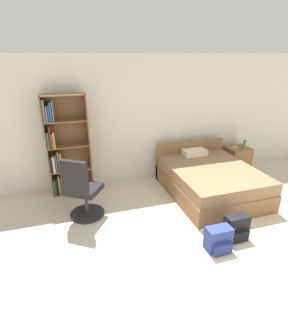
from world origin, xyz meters
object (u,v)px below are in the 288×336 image
(nightstand, at_px, (237,159))
(backpack_black, at_px, (236,228))
(table_lamp, at_px, (238,133))
(office_chair, at_px, (82,192))
(backpack_blue, at_px, (219,240))
(bookshelf, at_px, (63,147))
(water_bottle, at_px, (245,145))
(bed, at_px, (209,179))

(nightstand, xyz_separation_m, backpack_black, (-1.53, -2.16, -0.11))
(table_lamp, bearing_deg, backpack_black, -123.76)
(nightstand, height_order, backpack_black, nightstand)
(office_chair, relative_size, table_lamp, 2.36)
(office_chair, height_order, table_lamp, office_chair)
(backpack_black, height_order, backpack_blue, backpack_black)
(bookshelf, height_order, office_chair, bookshelf)
(nightstand, relative_size, backpack_black, 1.52)
(water_bottle, bearing_deg, backpack_blue, -132.21)
(office_chair, height_order, nightstand, office_chair)
(office_chair, height_order, backpack_black, office_chair)
(bed, distance_m, backpack_blue, 1.71)
(bookshelf, xyz_separation_m, backpack_blue, (1.96, -2.42, -0.79))
(office_chair, bearing_deg, bed, 3.60)
(backpack_blue, bearing_deg, water_bottle, 47.79)
(bed, relative_size, water_bottle, 9.31)
(backpack_blue, bearing_deg, nightstand, 50.19)
(bookshelf, relative_size, office_chair, 1.73)
(bed, height_order, backpack_blue, bed)
(table_lamp, relative_size, backpack_black, 1.22)
(backpack_blue, bearing_deg, office_chair, 141.44)
(bookshelf, distance_m, backpack_black, 3.36)
(bed, relative_size, table_lamp, 4.19)
(bookshelf, distance_m, bed, 2.92)
(backpack_black, bearing_deg, bed, 75.93)
(table_lamp, bearing_deg, bed, -144.87)
(bed, height_order, office_chair, office_chair)
(office_chair, relative_size, backpack_black, 2.87)
(water_bottle, relative_size, backpack_black, 0.55)
(office_chair, distance_m, nightstand, 3.77)
(bookshelf, distance_m, water_bottle, 3.96)
(water_bottle, distance_m, backpack_black, 2.64)
(water_bottle, xyz_separation_m, backpack_black, (-1.59, -2.04, -0.51))
(bed, relative_size, office_chair, 1.78)
(nightstand, distance_m, table_lamp, 0.66)
(table_lamp, xyz_separation_m, backpack_blue, (-1.85, -2.32, -0.78))
(table_lamp, xyz_separation_m, backpack_black, (-1.46, -2.18, -0.77))
(nightstand, bearing_deg, office_chair, -165.91)
(bookshelf, relative_size, bed, 0.98)
(backpack_blue, bearing_deg, backpack_black, 19.60)
(bookshelf, bearing_deg, office_chair, -77.74)
(table_lamp, distance_m, backpack_blue, 3.07)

